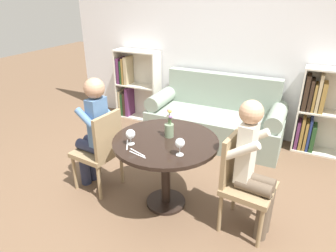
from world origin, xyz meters
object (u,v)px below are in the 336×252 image
at_px(person_right, 254,168).
at_px(wine_glass_left, 130,135).
at_px(bookshelf_left, 134,86).
at_px(chair_right, 242,179).
at_px(person_left, 94,131).
at_px(flower_vase, 170,127).
at_px(bookshelf_right, 320,113).
at_px(chair_left, 101,148).
at_px(wine_glass_right, 180,144).
at_px(couch, 215,120).

xyz_separation_m(person_right, wine_glass_left, (-1.07, -0.22, 0.18)).
height_order(bookshelf_left, chair_right, bookshelf_left).
bearing_deg(person_left, flower_vase, 103.83).
distance_m(bookshelf_right, chair_left, 2.81).
relative_size(chair_right, person_right, 0.73).
distance_m(bookshelf_right, person_left, 2.87).
bearing_deg(flower_vase, person_right, -5.02).
relative_size(bookshelf_left, person_right, 0.93).
height_order(bookshelf_left, person_right, person_right).
relative_size(person_left, person_right, 1.01).
bearing_deg(bookshelf_right, chair_right, -107.62).
xyz_separation_m(bookshelf_left, flower_vase, (1.52, -1.80, 0.28)).
relative_size(chair_left, person_right, 0.73).
distance_m(chair_right, person_right, 0.18).
xyz_separation_m(person_left, person_right, (1.64, 0.04, -0.02)).
relative_size(chair_left, wine_glass_left, 6.29).
distance_m(bookshelf_left, person_right, 3.00).
relative_size(chair_left, person_left, 0.72).
height_order(chair_left, person_left, person_left).
bearing_deg(person_left, bookshelf_left, -153.99).
xyz_separation_m(wine_glass_left, wine_glass_right, (0.48, 0.01, 0.01)).
bearing_deg(chair_right, flower_vase, 92.08).
height_order(bookshelf_left, chair_left, bookshelf_left).
distance_m(bookshelf_right, flower_vase, 2.25).
relative_size(couch, chair_left, 2.07).
relative_size(couch, bookshelf_right, 1.64).
distance_m(bookshelf_left, wine_glass_left, 2.46).
height_order(bookshelf_right, wine_glass_right, bookshelf_right).
distance_m(couch, bookshelf_right, 1.37).
xyz_separation_m(person_right, wine_glass_right, (-0.59, -0.21, 0.19)).
bearing_deg(person_left, wine_glass_right, 87.10).
bearing_deg(couch, wine_glass_right, -82.78).
relative_size(couch, person_right, 1.52).
height_order(couch, chair_left, couch).
relative_size(bookshelf_left, chair_left, 1.26).
bearing_deg(flower_vase, bookshelf_right, 53.90).
bearing_deg(wine_glass_right, bookshelf_left, 129.95).
height_order(couch, person_left, person_left).
bearing_deg(bookshelf_right, wine_glass_left, -126.83).
bearing_deg(chair_right, chair_left, 99.28).
distance_m(wine_glass_left, wine_glass_right, 0.48).
relative_size(bookshelf_left, chair_right, 1.26).
relative_size(person_left, wine_glass_right, 8.08).
bearing_deg(couch, chair_left, -113.63).
xyz_separation_m(couch, chair_right, (0.73, -1.59, 0.18)).
height_order(chair_right, flower_vase, flower_vase).
bearing_deg(chair_right, person_left, 98.53).
bearing_deg(bookshelf_left, wine_glass_left, -58.81).
height_order(person_left, wine_glass_right, person_left).
bearing_deg(flower_vase, person_left, -172.20).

